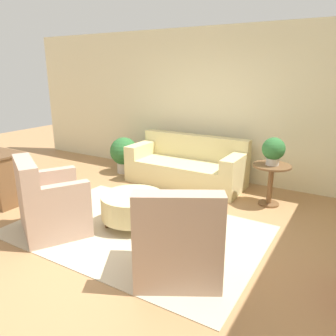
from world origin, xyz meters
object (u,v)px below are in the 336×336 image
object	(u,v)px
armchair_left	(49,205)
ottoman_table	(133,206)
armchair_right	(178,243)
side_table	(271,177)
couch	(187,167)
potted_plant_on_side_table	(274,150)
potted_plant_floor	(124,153)

from	to	relation	value
armchair_left	ottoman_table	xyz separation A→B (m)	(0.81, 0.70, -0.10)
armchair_right	side_table	xyz separation A→B (m)	(0.31, 2.38, 0.07)
couch	potted_plant_on_side_table	xyz separation A→B (m)	(1.59, -0.25, 0.57)
armchair_left	potted_plant_floor	size ratio (longest dim) A/B	1.51
armchair_left	ottoman_table	distance (m)	1.08
armchair_right	ottoman_table	bearing A→B (deg)	147.11
ottoman_table	armchair_left	bearing A→B (deg)	-138.86
armchair_left	potted_plant_floor	distance (m)	2.68
ottoman_table	potted_plant_floor	distance (m)	2.46
armchair_left	potted_plant_on_side_table	world-z (taller)	potted_plant_on_side_table
couch	armchair_right	world-z (taller)	armchair_right
side_table	potted_plant_floor	distance (m)	3.01
armchair_right	ottoman_table	size ratio (longest dim) A/B	1.31
ottoman_table	potted_plant_floor	world-z (taller)	potted_plant_floor
couch	ottoman_table	xyz separation A→B (m)	(0.19, -1.92, -0.03)
side_table	potted_plant_floor	world-z (taller)	potted_plant_floor
potted_plant_floor	potted_plant_on_side_table	bearing A→B (deg)	-3.36
couch	side_table	xyz separation A→B (m)	(1.59, -0.25, 0.13)
side_table	potted_plant_floor	bearing A→B (deg)	176.64
armchair_left	ottoman_table	bearing A→B (deg)	41.14
armchair_right	side_table	size ratio (longest dim) A/B	1.69
ottoman_table	side_table	xyz separation A→B (m)	(1.40, 1.68, 0.17)
armchair_right	ottoman_table	world-z (taller)	armchair_right
potted_plant_floor	armchair_left	bearing A→B (deg)	-72.69
ottoman_table	armchair_right	bearing A→B (deg)	-32.89
couch	side_table	bearing A→B (deg)	-8.78
couch	potted_plant_on_side_table	bearing A→B (deg)	-8.78
side_table	potted_plant_on_side_table	size ratio (longest dim) A/B	1.54
ottoman_table	potted_plant_on_side_table	bearing A→B (deg)	50.11
armchair_left	potted_plant_on_side_table	bearing A→B (deg)	47.17
couch	potted_plant_floor	xyz separation A→B (m)	(-1.42, -0.07, 0.10)
armchair_left	potted_plant_floor	world-z (taller)	armchair_left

